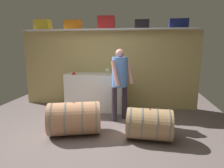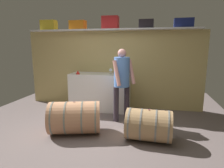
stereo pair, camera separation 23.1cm
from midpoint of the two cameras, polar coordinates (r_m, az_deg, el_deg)
The scene contains 15 objects.
ground_plane at distance 4.01m, azimuth -3.58°, elevation -13.48°, with size 5.97×7.65×0.02m, color #655857.
back_wall_panel at distance 5.30m, azimuth 1.22°, elevation 4.27°, with size 4.77×0.10×2.05m, color tan.
high_shelf_board at distance 5.13m, azimuth 0.93°, elevation 15.66°, with size 4.39×0.40×0.03m, color silver.
toolcase_yellow at distance 5.74m, azimuth -16.92°, elevation 16.19°, with size 0.40×0.24×0.26m, color yellow.
toolcase_orange at distance 5.39m, azimuth -8.76°, elevation 16.73°, with size 0.43×0.21×0.23m, color orange.
toolcase_red at distance 5.15m, azimuth 0.88°, elevation 17.57°, with size 0.41×0.29×0.31m, color red.
toolcase_black at distance 5.04m, azimuth 11.40°, elevation 16.92°, with size 0.35×0.22×0.21m, color black.
toolcase_navy at distance 5.10m, azimuth 21.58°, elevation 16.32°, with size 0.44×0.27×0.21m, color navy.
work_cabinet at distance 5.11m, azimuth -2.24°, elevation -2.25°, with size 1.54×0.60×0.95m, color white.
wine_bottle_amber at distance 5.09m, azimuth 4.15°, elevation 4.56°, with size 0.07×0.07×0.28m.
wine_glass at distance 4.92m, azimuth 0.96°, elevation 4.07°, with size 0.09×0.09×0.15m.
red_funnel at distance 4.97m, azimuth -8.69°, elevation 3.42°, with size 0.11×0.11×0.10m, color red.
wine_barrel_near at distance 3.80m, azimuth -9.16°, elevation -9.72°, with size 1.08×0.85×0.63m.
wine_barrel_far at distance 3.58m, azimuth 12.59°, elevation -11.72°, with size 0.81×0.59×0.57m.
winemaker_pouring at distance 4.25m, azimuth 4.49°, elevation 1.95°, with size 0.52×0.51×1.60m.
Camera 2 is at (1.13, -2.92, 1.66)m, focal length 31.12 mm.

